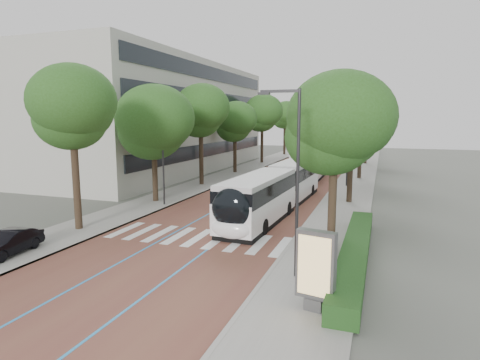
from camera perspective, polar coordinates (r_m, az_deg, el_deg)
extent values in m
plane|color=#51544C|center=(22.97, -7.54, -8.81)|extent=(160.00, 160.00, 0.00)
cube|color=brown|center=(60.69, 9.92, 2.14)|extent=(11.00, 140.00, 0.02)
cube|color=gray|center=(62.37, 3.12, 2.48)|extent=(4.00, 140.00, 0.12)
cube|color=gray|center=(59.89, 17.01, 1.84)|extent=(4.00, 140.00, 0.12)
cube|color=gray|center=(61.86, 4.80, 2.41)|extent=(0.20, 140.00, 0.14)
cube|color=gray|center=(60.00, 15.20, 1.93)|extent=(0.20, 140.00, 0.14)
cube|color=silver|center=(26.22, -15.98, -6.80)|extent=(0.55, 3.60, 0.01)
cube|color=silver|center=(25.53, -13.68, -7.13)|extent=(0.55, 3.60, 0.01)
cube|color=silver|center=(24.88, -11.25, -7.46)|extent=(0.55, 3.60, 0.01)
cube|color=silver|center=(24.28, -8.69, -7.80)|extent=(0.55, 3.60, 0.01)
cube|color=silver|center=(23.74, -6.00, -8.14)|extent=(0.55, 3.60, 0.01)
cube|color=silver|center=(23.24, -3.19, -8.47)|extent=(0.55, 3.60, 0.01)
cube|color=silver|center=(22.81, -0.26, -8.80)|extent=(0.55, 3.60, 0.01)
cube|color=silver|center=(22.43, 2.78, -9.12)|extent=(0.55, 3.60, 0.01)
cube|color=silver|center=(22.12, 5.93, -9.41)|extent=(0.55, 3.60, 0.01)
cube|color=#2887CA|center=(60.97, 8.44, 2.22)|extent=(0.12, 126.00, 0.01)
cube|color=#2887CA|center=(60.44, 11.42, 2.08)|extent=(0.12, 126.00, 0.01)
cube|color=#A8A79C|center=(55.92, -12.48, 8.68)|extent=(18.00, 40.00, 14.00)
cube|color=black|center=(51.85, -3.80, 4.45)|extent=(0.12, 38.00, 1.60)
cube|color=black|center=(51.70, -3.83, 7.99)|extent=(0.12, 38.00, 1.60)
cube|color=black|center=(51.76, -3.87, 11.53)|extent=(0.12, 38.00, 1.60)
cube|color=black|center=(51.99, -3.90, 14.84)|extent=(0.12, 38.00, 1.60)
cube|color=#1B3F15|center=(20.49, 16.07, -9.76)|extent=(1.20, 14.00, 0.80)
cylinder|color=#28282A|center=(17.00, 8.17, -0.78)|extent=(0.14, 0.14, 8.00)
cube|color=#28282A|center=(16.98, 5.76, 12.46)|extent=(1.70, 0.12, 0.12)
cube|color=#28282A|center=(17.16, 3.43, 12.18)|extent=(0.50, 0.20, 0.10)
cylinder|color=#28282A|center=(41.67, 15.09, 4.65)|extent=(0.14, 0.14, 8.00)
cube|color=#28282A|center=(41.66, 14.20, 10.05)|extent=(1.70, 0.12, 0.12)
cube|color=#28282A|center=(41.73, 13.22, 9.98)|extent=(0.50, 0.20, 0.10)
cylinder|color=#28282A|center=(31.99, -10.91, 3.62)|extent=(0.14, 0.14, 8.00)
cylinder|color=black|center=(26.58, -22.21, -1.21)|extent=(0.44, 0.44, 5.20)
ellipsoid|color=#254D19|center=(26.22, -22.82, 9.02)|extent=(5.11, 5.11, 4.34)
cylinder|color=black|center=(33.77, -12.00, 0.64)|extent=(0.44, 0.44, 4.48)
ellipsoid|color=#254D19|center=(33.45, -12.23, 7.56)|extent=(6.37, 6.37, 5.42)
cylinder|color=black|center=(41.59, -5.53, 2.85)|extent=(0.44, 0.44, 5.27)
ellipsoid|color=#254D19|center=(41.37, -5.63, 9.46)|extent=(5.54, 5.54, 4.71)
cylinder|color=black|center=(50.82, -0.73, 3.49)|extent=(0.44, 0.44, 4.43)
ellipsoid|color=#254D19|center=(50.60, -0.74, 8.04)|extent=(5.11, 5.11, 4.35)
cylinder|color=black|center=(62.14, 3.14, 4.83)|extent=(0.44, 0.44, 5.26)
ellipsoid|color=#254D19|center=(61.99, 3.17, 9.25)|extent=(5.85, 5.85, 4.98)
cylinder|color=black|center=(76.62, 6.34, 5.51)|extent=(0.44, 0.44, 5.17)
ellipsoid|color=#254D19|center=(76.49, 6.40, 9.03)|extent=(5.15, 5.15, 4.38)
cylinder|color=black|center=(22.07, 12.97, -3.59)|extent=(0.44, 0.44, 4.55)
ellipsoid|color=#254D19|center=(21.58, 13.35, 7.19)|extent=(5.56, 5.56, 4.73)
cylinder|color=black|center=(33.89, 15.36, 0.14)|extent=(0.44, 0.44, 4.00)
ellipsoid|color=#254D19|center=(33.55, 15.61, 6.29)|extent=(5.74, 5.74, 4.88)
cylinder|color=black|center=(47.71, 16.68, 3.02)|extent=(0.44, 0.44, 4.84)
ellipsoid|color=#254D19|center=(47.50, 16.91, 8.30)|extent=(5.92, 5.92, 5.03)
cylinder|color=black|center=(63.66, 17.46, 4.12)|extent=(0.44, 0.44, 4.32)
ellipsoid|color=#254D19|center=(63.49, 17.62, 7.65)|extent=(5.71, 5.71, 4.86)
cylinder|color=black|center=(31.07, 5.84, -0.78)|extent=(2.34, 1.00, 2.30)
cube|color=white|center=(26.38, 2.67, -3.60)|extent=(2.92, 9.46, 1.82)
cube|color=black|center=(26.15, 2.68, -1.16)|extent=(2.95, 9.28, 0.97)
cube|color=#BABABC|center=(26.05, 2.69, 0.23)|extent=(2.86, 9.27, 0.31)
cube|color=black|center=(26.63, 2.65, -5.88)|extent=(2.85, 9.09, 0.35)
cube|color=white|center=(35.27, 7.81, -0.51)|extent=(2.85, 7.84, 1.82)
cube|color=black|center=(35.10, 7.85, 1.33)|extent=(2.88, 7.69, 0.97)
cube|color=#BABABC|center=(35.03, 7.87, 2.36)|extent=(2.79, 7.69, 0.31)
cube|color=black|center=(35.46, 7.78, -2.24)|extent=(2.78, 7.53, 0.35)
ellipsoid|color=black|center=(22.10, -1.27, -4.06)|extent=(2.40, 1.20, 2.28)
ellipsoid|color=white|center=(22.33, -1.31, -6.94)|extent=(2.39, 1.10, 1.14)
cylinder|color=black|center=(24.90, -1.58, -6.15)|extent=(0.34, 1.01, 1.00)
cylinder|color=black|center=(24.11, 3.37, -6.66)|extent=(0.34, 1.01, 1.00)
cylinder|color=black|center=(37.27, 6.75, -1.18)|extent=(0.34, 1.01, 1.00)
cylinder|color=black|center=(36.75, 10.15, -1.40)|extent=(0.34, 1.01, 1.00)
cylinder|color=black|center=(29.74, 2.59, -3.67)|extent=(0.34, 1.01, 1.00)
cylinder|color=black|center=(29.08, 6.80, -4.02)|extent=(0.34, 1.01, 1.00)
cube|color=white|center=(46.53, 10.00, 1.69)|extent=(2.52, 12.00, 1.82)
cube|color=black|center=(46.40, 10.03, 3.08)|extent=(2.55, 11.76, 0.97)
cube|color=#BABABC|center=(46.35, 10.05, 3.87)|extent=(2.46, 11.76, 0.31)
cube|color=black|center=(46.67, 9.96, 0.36)|extent=(2.46, 11.52, 0.35)
ellipsoid|color=black|center=(40.72, 8.64, 1.77)|extent=(2.35, 1.10, 2.28)
ellipsoid|color=white|center=(40.83, 8.59, 0.17)|extent=(2.35, 1.00, 1.14)
cylinder|color=black|center=(43.33, 7.70, 0.20)|extent=(0.30, 1.00, 1.00)
cylinder|color=black|center=(42.93, 10.65, 0.05)|extent=(0.30, 1.00, 1.00)
cylinder|color=black|center=(50.53, 9.43, 1.39)|extent=(0.30, 1.00, 1.00)
cylinder|color=black|center=(50.19, 11.97, 1.26)|extent=(0.30, 1.00, 1.00)
cube|color=white|center=(59.13, 12.01, 3.12)|extent=(2.88, 12.07, 1.82)
cube|color=black|center=(59.04, 12.05, 4.22)|extent=(2.92, 11.84, 0.97)
cube|color=#BABABC|center=(58.99, 12.07, 4.84)|extent=(2.83, 11.83, 0.31)
cube|color=black|center=(59.25, 11.98, 2.08)|extent=(2.82, 11.59, 0.35)
ellipsoid|color=black|center=(53.33, 10.99, 3.35)|extent=(2.38, 1.17, 2.28)
ellipsoid|color=white|center=(53.40, 10.95, 2.13)|extent=(2.38, 1.07, 1.14)
cylinder|color=black|center=(55.89, 10.23, 2.07)|extent=(0.33, 1.01, 1.00)
cylinder|color=black|center=(55.50, 12.52, 1.95)|extent=(0.33, 1.01, 1.00)
cylinder|color=black|center=(63.13, 11.55, 2.79)|extent=(0.33, 1.01, 1.00)
cylinder|color=black|center=(62.78, 13.59, 2.69)|extent=(0.33, 1.01, 1.00)
cube|color=#59595B|center=(15.30, 10.58, -16.86)|extent=(0.74, 0.65, 0.43)
cube|color=#59595B|center=(14.73, 10.74, -11.74)|extent=(1.45, 0.64, 2.48)
cube|color=#E8C37B|center=(14.55, 10.46, -12.00)|extent=(1.17, 0.25, 2.16)
imported|color=black|center=(23.44, -30.06, -7.73)|extent=(1.72, 3.82, 1.22)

